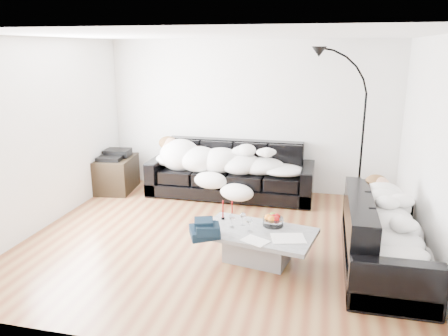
% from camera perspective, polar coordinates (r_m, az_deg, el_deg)
% --- Properties ---
extents(ground, '(5.00, 5.00, 0.00)m').
position_cam_1_polar(ground, '(5.88, -0.68, -9.25)').
color(ground, brown).
rests_on(ground, ground).
extents(wall_back, '(5.00, 0.02, 2.60)m').
position_cam_1_polar(wall_back, '(7.63, 3.38, 6.69)').
color(wall_back, silver).
rests_on(wall_back, ground).
extents(wall_left, '(0.02, 4.50, 2.60)m').
position_cam_1_polar(wall_left, '(6.53, -22.60, 4.04)').
color(wall_left, silver).
rests_on(wall_left, ground).
extents(wall_right, '(0.02, 4.50, 2.60)m').
position_cam_1_polar(wall_right, '(5.45, 25.74, 1.64)').
color(wall_right, silver).
rests_on(wall_right, ground).
extents(ceiling, '(5.00, 5.00, 0.00)m').
position_cam_1_polar(ceiling, '(5.35, -0.77, 16.98)').
color(ceiling, white).
rests_on(ceiling, ground).
extents(sofa_back, '(2.77, 0.96, 0.91)m').
position_cam_1_polar(sofa_back, '(7.41, 0.85, -0.26)').
color(sofa_back, black).
rests_on(sofa_back, ground).
extents(sofa_right, '(0.87, 2.04, 0.83)m').
position_cam_1_polar(sofa_right, '(5.33, 20.35, -8.14)').
color(sofa_right, black).
rests_on(sofa_right, ground).
extents(sleeper_back, '(2.35, 0.81, 0.47)m').
position_cam_1_polar(sleeper_back, '(7.31, 0.77, 1.16)').
color(sleeper_back, white).
rests_on(sleeper_back, sofa_back).
extents(sleeper_right, '(0.74, 1.75, 0.43)m').
position_cam_1_polar(sleeper_right, '(5.24, 20.57, -5.92)').
color(sleeper_right, white).
rests_on(sleeper_right, sofa_right).
extents(teal_cushion, '(0.42, 0.38, 0.20)m').
position_cam_1_polar(teal_cushion, '(5.80, 19.34, -2.88)').
color(teal_cushion, '#0B5346').
rests_on(teal_cushion, sofa_right).
extents(coffee_table, '(1.44, 1.00, 0.38)m').
position_cam_1_polar(coffee_table, '(5.26, 4.34, -10.11)').
color(coffee_table, '#939699').
rests_on(coffee_table, ground).
extents(fruit_bowl, '(0.31, 0.31, 0.16)m').
position_cam_1_polar(fruit_bowl, '(5.31, 6.44, -6.72)').
color(fruit_bowl, white).
rests_on(fruit_bowl, coffee_table).
extents(wine_glass_a, '(0.07, 0.07, 0.16)m').
position_cam_1_polar(wine_glass_a, '(5.30, 2.48, -6.66)').
color(wine_glass_a, white).
rests_on(wine_glass_a, coffee_table).
extents(wine_glass_b, '(0.08, 0.08, 0.17)m').
position_cam_1_polar(wine_glass_b, '(5.23, 1.04, -6.90)').
color(wine_glass_b, white).
rests_on(wine_glass_b, coffee_table).
extents(wine_glass_c, '(0.10, 0.10, 0.18)m').
position_cam_1_polar(wine_glass_c, '(5.12, 3.33, -7.36)').
color(wine_glass_c, white).
rests_on(wine_glass_c, coffee_table).
extents(candle_left, '(0.05, 0.05, 0.24)m').
position_cam_1_polar(candle_left, '(5.46, -0.14, -5.51)').
color(candle_left, maroon).
rests_on(candle_left, coffee_table).
extents(candle_right, '(0.05, 0.05, 0.23)m').
position_cam_1_polar(candle_right, '(5.50, 1.06, -5.44)').
color(candle_right, maroon).
rests_on(candle_right, coffee_table).
extents(newspaper_a, '(0.43, 0.37, 0.01)m').
position_cam_1_polar(newspaper_a, '(5.02, 8.38, -9.03)').
color(newspaper_a, silver).
rests_on(newspaper_a, coffee_table).
extents(newspaper_b, '(0.35, 0.31, 0.01)m').
position_cam_1_polar(newspaper_b, '(4.92, 4.09, -9.43)').
color(newspaper_b, silver).
rests_on(newspaper_b, coffee_table).
extents(navy_jacket, '(0.39, 0.35, 0.17)m').
position_cam_1_polar(navy_jacket, '(4.95, -2.44, -7.21)').
color(navy_jacket, black).
rests_on(navy_jacket, coffee_table).
extents(shoes, '(0.53, 0.42, 0.11)m').
position_cam_1_polar(shoes, '(5.82, 2.24, -8.93)').
color(shoes, '#472311').
rests_on(shoes, ground).
extents(av_cabinet, '(0.70, 0.93, 0.59)m').
position_cam_1_polar(av_cabinet, '(7.97, -13.90, -0.76)').
color(av_cabinet, black).
rests_on(av_cabinet, ground).
extents(stereo, '(0.48, 0.39, 0.13)m').
position_cam_1_polar(stereo, '(7.88, -14.07, 1.77)').
color(stereo, black).
rests_on(stereo, av_cabinet).
extents(floor_lamp, '(0.85, 0.62, 2.18)m').
position_cam_1_polar(floor_lamp, '(7.25, 17.65, 3.84)').
color(floor_lamp, black).
rests_on(floor_lamp, ground).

